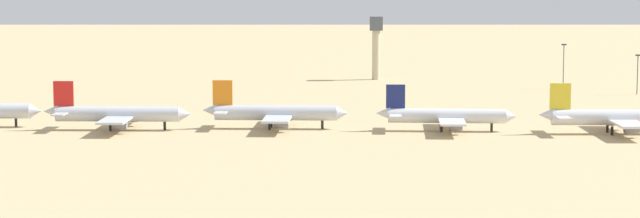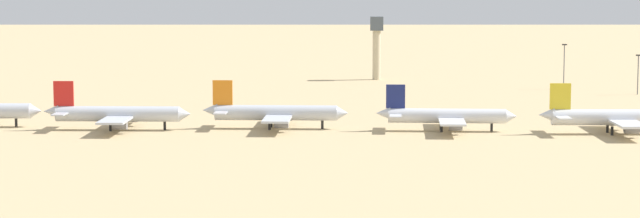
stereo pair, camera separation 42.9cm
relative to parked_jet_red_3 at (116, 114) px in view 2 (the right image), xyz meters
name	(u,v)px [view 2 (the right image)]	position (x,y,z in m)	size (l,w,h in m)	color
ground	(285,129)	(45.42, 2.87, -4.33)	(4000.00, 4000.00, 0.00)	tan
parked_jet_red_3	(116,114)	(0.00, 0.00, 0.00)	(39.91, 33.39, 13.22)	silver
parked_jet_orange_4	(275,113)	(42.42, 4.34, -0.01)	(39.78, 33.27, 13.18)	silver
parked_jet_navy_5	(445,116)	(88.54, 0.92, -0.25)	(37.66, 31.56, 12.46)	silver
parked_jet_yellow_6	(615,117)	(132.54, -3.22, 0.06)	(40.53, 34.00, 13.41)	silver
control_tower	(377,42)	(71.68, 157.74, 10.90)	(5.20, 5.20, 25.24)	#C6B793
light_pole_mid	(638,71)	(162.52, 101.55, 3.87)	(1.80, 0.50, 14.03)	#59595E
light_pole_east	(564,63)	(140.02, 120.91, 5.17)	(1.80, 0.50, 16.57)	#59595E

